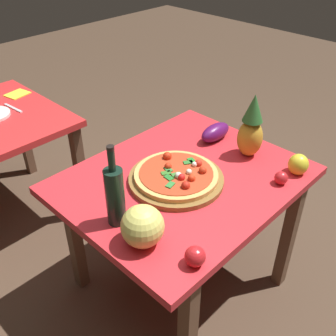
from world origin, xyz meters
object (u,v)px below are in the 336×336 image
object	(u,v)px
eggplant	(215,132)
napkin_folded	(17,94)
pizza	(177,174)
wine_bottle	(115,195)
display_table	(183,193)
melon	(143,226)
knife_utensil	(13,108)
pizza_board	(176,179)
bell_pepper	(298,164)
tomato_by_bottle	(281,178)
pineapple_left	(251,129)
tomato_near_board	(195,256)

from	to	relation	value
eggplant	napkin_folded	xyz separation A→B (m)	(-0.46, 1.32, -0.04)
pizza	wine_bottle	size ratio (longest dim) A/B	1.08
display_table	pizza	xyz separation A→B (m)	(-0.05, -0.00, 0.14)
melon	knife_utensil	size ratio (longest dim) A/B	0.92
pizza_board	bell_pepper	world-z (taller)	bell_pepper
melon	napkin_folded	xyz separation A→B (m)	(0.34, 1.61, -0.08)
melon	tomato_by_bottle	world-z (taller)	melon
display_table	napkin_folded	distance (m)	1.43
display_table	wine_bottle	world-z (taller)	wine_bottle
eggplant	napkin_folded	distance (m)	1.39
pineapple_left	knife_utensil	bearing A→B (deg)	113.21
tomato_near_board	bell_pepper	bearing A→B (deg)	1.80
pizza_board	napkin_folded	bearing A→B (deg)	91.33
wine_bottle	pineapple_left	xyz separation A→B (m)	(0.79, -0.09, 0.01)
pineapple_left	knife_utensil	distance (m)	1.48
eggplant	display_table	bearing A→B (deg)	-163.47
pizza	melon	xyz separation A→B (m)	(-0.37, -0.18, 0.04)
pineapple_left	tomato_near_board	bearing A→B (deg)	-158.92
bell_pepper	eggplant	world-z (taller)	bell_pepper
bell_pepper	tomato_by_bottle	xyz separation A→B (m)	(-0.13, 0.01, -0.02)
eggplant	tomato_near_board	xyz separation A→B (m)	(-0.74, -0.50, -0.01)
pizza	knife_utensil	bearing A→B (deg)	97.26
pineapple_left	eggplant	world-z (taller)	pineapple_left
pineapple_left	tomato_by_bottle	distance (m)	0.29
bell_pepper	tomato_near_board	bearing A→B (deg)	-178.20
bell_pepper	tomato_near_board	size ratio (longest dim) A/B	1.35
bell_pepper	napkin_folded	world-z (taller)	bell_pepper
eggplant	wine_bottle	bearing A→B (deg)	-170.89
display_table	tomato_by_bottle	world-z (taller)	tomato_by_bottle
eggplant	pineapple_left	bearing A→B (deg)	-90.25
display_table	pineapple_left	bearing A→B (deg)	-15.64
pineapple_left	melon	world-z (taller)	pineapple_left
pizza	tomato_by_bottle	size ratio (longest dim) A/B	6.25
bell_pepper	eggplant	xyz separation A→B (m)	(-0.03, 0.48, -0.00)
melon	eggplant	distance (m)	0.85
display_table	tomato_near_board	size ratio (longest dim) A/B	14.22
pineapple_left	napkin_folded	bearing A→B (deg)	106.64
pineapple_left	tomato_by_bottle	world-z (taller)	pineapple_left
pizza_board	melon	world-z (taller)	melon
eggplant	tomato_by_bottle	world-z (taller)	eggplant
pizza_board	knife_utensil	world-z (taller)	pizza_board
wine_bottle	pizza	bearing A→B (deg)	2.40
tomato_by_bottle	pizza_board	bearing A→B (deg)	132.20
display_table	melon	world-z (taller)	melon
wine_bottle	bell_pepper	size ratio (longest dim) A/B	3.42
pizza_board	knife_utensil	distance (m)	1.26
eggplant	knife_utensil	size ratio (longest dim) A/B	1.11
tomato_near_board	tomato_by_bottle	bearing A→B (deg)	3.16
knife_utensil	wine_bottle	bearing A→B (deg)	-104.67
tomato_by_bottle	napkin_folded	distance (m)	1.82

